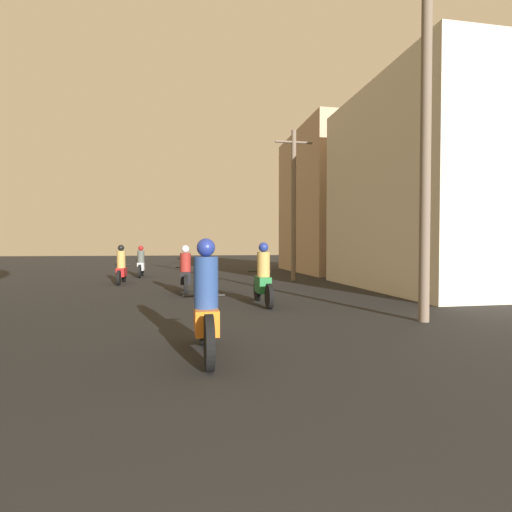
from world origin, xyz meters
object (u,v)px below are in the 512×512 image
at_px(motorcycle_orange, 206,310).
at_px(motorcycle_black, 185,274).
at_px(motorcycle_silver, 141,264).
at_px(utility_pole_far, 294,202).
at_px(building_right_far, 332,202).
at_px(utility_pole_near, 426,113).
at_px(motorcycle_green, 263,279).
at_px(motorcycle_red, 121,268).
at_px(building_right_near, 432,189).

relative_size(motorcycle_orange, motorcycle_black, 0.95).
distance_m(motorcycle_silver, utility_pole_far, 7.76).
xyz_separation_m(motorcycle_orange, motorcycle_black, (-0.20, 7.03, -0.03)).
height_order(motorcycle_black, building_right_far, building_right_far).
distance_m(motorcycle_orange, utility_pole_near, 5.73).
xyz_separation_m(motorcycle_silver, utility_pole_far, (6.52, -3.23, 2.71)).
bearing_deg(utility_pole_far, utility_pole_near, -90.14).
height_order(motorcycle_green, utility_pole_near, utility_pole_near).
bearing_deg(utility_pole_near, motorcycle_green, 133.31).
xyz_separation_m(motorcycle_red, utility_pole_far, (6.94, 0.07, 2.71)).
height_order(building_right_near, utility_pole_far, building_right_near).
xyz_separation_m(motorcycle_silver, building_right_far, (10.26, 1.93, 3.31)).
xyz_separation_m(motorcycle_green, utility_pole_near, (2.62, -2.78, 3.38)).
bearing_deg(motorcycle_black, utility_pole_far, 44.31).
relative_size(motorcycle_red, utility_pole_near, 0.26).
relative_size(motorcycle_black, motorcycle_red, 1.03).
relative_size(utility_pole_near, utility_pole_far, 1.22).
bearing_deg(motorcycle_green, motorcycle_orange, -102.08).
bearing_deg(motorcycle_orange, utility_pole_near, 21.87).
height_order(motorcycle_orange, building_right_near, building_right_near).
distance_m(building_right_far, utility_pole_far, 6.40).
distance_m(motorcycle_silver, building_right_near, 12.82).
distance_m(motorcycle_black, motorcycle_silver, 7.37).
xyz_separation_m(motorcycle_orange, motorcycle_red, (-2.61, 10.83, -0.03)).
distance_m(motorcycle_orange, motorcycle_red, 11.14).
bearing_deg(motorcycle_red, motorcycle_green, -64.72).
xyz_separation_m(motorcycle_orange, motorcycle_green, (1.69, 4.45, 0.00)).
bearing_deg(motorcycle_silver, building_right_far, 3.16).
bearing_deg(motorcycle_black, motorcycle_orange, -84.65).
height_order(motorcycle_green, utility_pole_far, utility_pole_far).
height_order(motorcycle_black, building_right_near, building_right_near).
distance_m(utility_pole_near, utility_pole_far, 9.25).
height_order(motorcycle_orange, motorcycle_green, motorcycle_orange).
height_order(motorcycle_green, motorcycle_silver, motorcycle_green).
relative_size(motorcycle_black, building_right_far, 0.26).
relative_size(motorcycle_red, building_right_near, 0.26).
relative_size(motorcycle_green, building_right_near, 0.27).
relative_size(motorcycle_red, motorcycle_silver, 1.05).
distance_m(motorcycle_black, utility_pole_near, 7.79).
height_order(motorcycle_silver, utility_pole_far, utility_pole_far).
distance_m(motorcycle_silver, utility_pole_near, 14.46).
xyz_separation_m(motorcycle_black, motorcycle_silver, (-1.99, 7.10, 0.00)).
bearing_deg(building_right_near, building_right_far, 90.46).
distance_m(building_right_near, utility_pole_far, 5.40).
bearing_deg(motorcycle_green, utility_pole_near, -37.96).
bearing_deg(utility_pole_near, motorcycle_silver, 117.54).
height_order(motorcycle_red, building_right_far, building_right_far).
distance_m(motorcycle_green, utility_pole_near, 5.10).
bearing_deg(utility_pole_far, motorcycle_black, -139.45).
height_order(motorcycle_silver, building_right_far, building_right_far).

